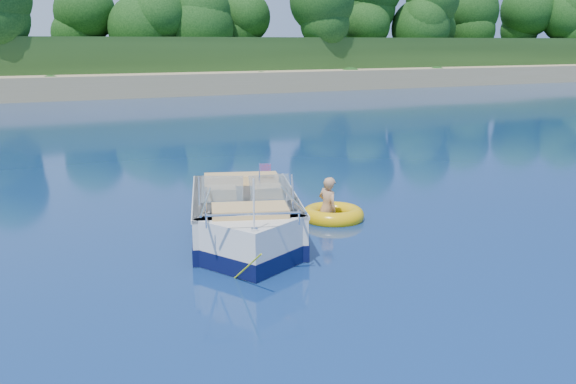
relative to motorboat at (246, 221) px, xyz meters
name	(u,v)px	position (x,y,z in m)	size (l,w,h in m)	color
ground	(292,276)	(-0.08, -2.14, -0.36)	(160.00, 160.00, 0.00)	#0A2146
shoreline	(19,69)	(-0.08, 61.64, 0.62)	(170.00, 59.00, 6.00)	tan
treeline	(35,14)	(-0.04, 38.88, 5.19)	(150.00, 7.12, 8.19)	black
motorboat	(246,221)	(0.00, 0.00, 0.00)	(3.01, 5.30, 1.83)	silver
tow_tube	(333,215)	(2.18, 0.52, -0.26)	(1.71, 1.71, 0.35)	#EDB309
boy	(326,219)	(2.07, 0.59, -0.36)	(0.51, 0.33, 1.39)	tan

